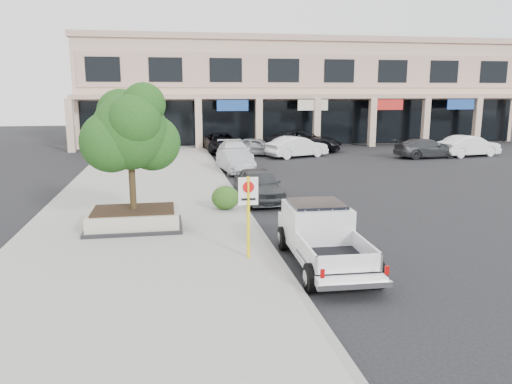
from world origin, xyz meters
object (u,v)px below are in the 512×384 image
at_px(planter, 134,219).
at_px(curb_car_c, 234,152).
at_px(no_parking_sign, 248,206).
at_px(lot_car_a, 257,147).
at_px(lot_car_c, 426,148).
at_px(lot_car_e, 295,142).
at_px(curb_car_a, 259,185).
at_px(curb_car_d, 222,143).
at_px(lot_car_b, 297,147).
at_px(lot_car_d, 304,141).
at_px(lot_car_f, 469,146).
at_px(pickup_truck, 325,238).
at_px(curb_car_b, 235,161).
at_px(planter_tree, 134,132).

bearing_deg(planter, curb_car_c, 70.97).
xyz_separation_m(no_parking_sign, lot_car_a, (4.36, 23.32, -0.95)).
bearing_deg(curb_car_c, lot_car_c, -1.04).
bearing_deg(lot_car_c, lot_car_e, 46.36).
distance_m(lot_car_c, lot_car_e, 10.38).
relative_size(curb_car_a, curb_car_d, 0.77).
distance_m(lot_car_a, lot_car_b, 3.09).
xyz_separation_m(planter, lot_car_c, (19.60, 16.29, 0.21)).
distance_m(curb_car_d, lot_car_e, 6.08).
relative_size(curb_car_d, lot_car_a, 1.37).
relative_size(curb_car_c, lot_car_c, 1.03).
xyz_separation_m(curb_car_d, lot_car_d, (6.47, -0.53, 0.08)).
height_order(lot_car_b, lot_car_f, lot_car_f).
xyz_separation_m(planter, curb_car_a, (5.07, 4.14, 0.24)).
bearing_deg(no_parking_sign, lot_car_f, 45.62).
bearing_deg(lot_car_e, curb_car_d, 87.41).
distance_m(curb_car_d, lot_car_a, 3.37).
relative_size(planter, curb_car_a, 0.76).
bearing_deg(lot_car_c, lot_car_b, 72.79).
height_order(pickup_truck, curb_car_b, pickup_truck).
relative_size(planter_tree, lot_car_f, 0.86).
xyz_separation_m(lot_car_c, lot_car_e, (-8.15, 6.43, 0.00)).
bearing_deg(curb_car_a, planter_tree, -144.28).
distance_m(curb_car_b, curb_car_c, 4.22).
bearing_deg(no_parking_sign, curb_car_c, 83.58).
xyz_separation_m(no_parking_sign, curb_car_a, (1.71, 7.84, -0.91)).
bearing_deg(lot_car_d, curb_car_d, 106.56).
bearing_deg(lot_car_f, lot_car_c, 82.87).
xyz_separation_m(no_parking_sign, lot_car_d, (8.52, 25.23, -0.79)).
relative_size(lot_car_a, lot_car_c, 0.84).
bearing_deg(lot_car_c, planter_tree, 124.29).
bearing_deg(lot_car_f, lot_car_a, 68.04).
height_order(planter_tree, curb_car_c, planter_tree).
bearing_deg(planter_tree, lot_car_b, 60.21).
relative_size(planter_tree, curb_car_b, 0.95).
height_order(no_parking_sign, curb_car_a, no_parking_sign).
distance_m(curb_car_b, lot_car_b, 8.17).
bearing_deg(curb_car_b, planter_tree, -119.07).
bearing_deg(lot_car_c, lot_car_d, 50.46).
xyz_separation_m(pickup_truck, curb_car_d, (0.03, 26.45, -0.05)).
xyz_separation_m(no_parking_sign, curb_car_c, (2.24, 19.92, -0.92)).
distance_m(pickup_truck, lot_car_b, 23.15).
bearing_deg(lot_car_d, lot_car_b, 178.38).
bearing_deg(curb_car_b, lot_car_a, 64.66).
bearing_deg(curb_car_b, pickup_truck, -95.44).
relative_size(curb_car_a, lot_car_c, 0.89).
bearing_deg(lot_car_f, curb_car_d, 62.04).
height_order(planter, curb_car_b, curb_car_b).
bearing_deg(curb_car_d, lot_car_c, -24.87).
height_order(curb_car_b, curb_car_c, curb_car_c).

